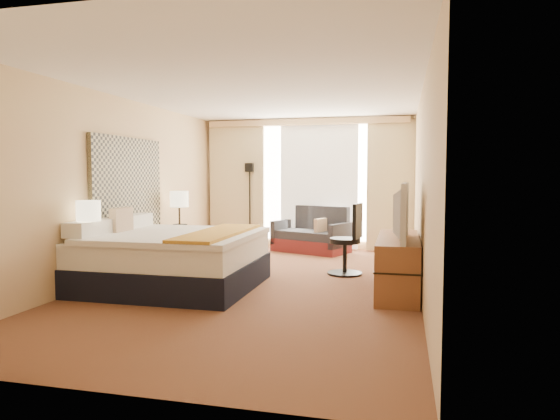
% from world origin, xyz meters
% --- Properties ---
extents(floor, '(4.20, 7.00, 0.02)m').
position_xyz_m(floor, '(0.00, 0.00, 0.00)').
color(floor, '#512217').
rests_on(floor, ground).
extents(ceiling, '(4.20, 7.00, 0.02)m').
position_xyz_m(ceiling, '(0.00, 0.00, 2.60)').
color(ceiling, white).
rests_on(ceiling, wall_back).
extents(wall_back, '(4.20, 0.02, 2.60)m').
position_xyz_m(wall_back, '(0.00, 3.50, 1.30)').
color(wall_back, beige).
rests_on(wall_back, ground).
extents(wall_front, '(4.20, 0.02, 2.60)m').
position_xyz_m(wall_front, '(0.00, -3.50, 1.30)').
color(wall_front, beige).
rests_on(wall_front, ground).
extents(wall_left, '(0.02, 7.00, 2.60)m').
position_xyz_m(wall_left, '(-2.10, 0.00, 1.30)').
color(wall_left, beige).
rests_on(wall_left, ground).
extents(wall_right, '(0.02, 7.00, 2.60)m').
position_xyz_m(wall_right, '(2.10, 0.00, 1.30)').
color(wall_right, beige).
rests_on(wall_right, ground).
extents(headboard, '(0.06, 1.85, 1.50)m').
position_xyz_m(headboard, '(-2.06, 0.20, 1.28)').
color(headboard, black).
rests_on(headboard, wall_left).
extents(nightstand_left, '(0.45, 0.52, 0.55)m').
position_xyz_m(nightstand_left, '(-1.87, -1.05, 0.28)').
color(nightstand_left, brown).
rests_on(nightstand_left, floor).
extents(nightstand_right, '(0.45, 0.52, 0.55)m').
position_xyz_m(nightstand_right, '(-1.87, 1.45, 0.28)').
color(nightstand_right, brown).
rests_on(nightstand_right, floor).
extents(media_dresser, '(0.50, 1.80, 0.70)m').
position_xyz_m(media_dresser, '(1.83, 0.00, 0.35)').
color(media_dresser, brown).
rests_on(media_dresser, floor).
extents(window, '(2.30, 0.02, 2.30)m').
position_xyz_m(window, '(0.25, 3.47, 1.32)').
color(window, silver).
rests_on(window, wall_back).
extents(curtains, '(4.12, 0.19, 2.56)m').
position_xyz_m(curtains, '(-0.00, 3.39, 1.41)').
color(curtains, beige).
rests_on(curtains, floor).
extents(bed, '(2.14, 1.95, 1.04)m').
position_xyz_m(bed, '(-1.06, -0.43, 0.38)').
color(bed, black).
rests_on(bed, floor).
extents(loveseat, '(1.58, 1.22, 0.87)m').
position_xyz_m(loveseat, '(0.19, 3.04, 0.29)').
color(loveseat, maroon).
rests_on(loveseat, floor).
extents(floor_lamp, '(0.22, 0.22, 1.72)m').
position_xyz_m(floor_lamp, '(-1.15, 3.30, 1.21)').
color(floor_lamp, black).
rests_on(floor_lamp, floor).
extents(desk_chair, '(0.52, 0.52, 1.06)m').
position_xyz_m(desk_chair, '(1.11, 0.95, 0.47)').
color(desk_chair, black).
rests_on(desk_chair, floor).
extents(lamp_left, '(0.29, 0.29, 0.61)m').
position_xyz_m(lamp_left, '(-1.89, -1.03, 1.02)').
color(lamp_left, black).
rests_on(lamp_left, nightstand_left).
extents(lamp_right, '(0.31, 0.31, 0.65)m').
position_xyz_m(lamp_right, '(-1.82, 1.41, 1.06)').
color(lamp_right, black).
rests_on(lamp_right, nightstand_right).
extents(tissue_box, '(0.13, 0.13, 0.12)m').
position_xyz_m(tissue_box, '(-1.86, -1.05, 0.61)').
color(tissue_box, '#7D93C1').
rests_on(tissue_box, nightstand_left).
extents(telephone, '(0.23, 0.20, 0.08)m').
position_xyz_m(telephone, '(-1.89, 1.58, 0.59)').
color(telephone, black).
rests_on(telephone, nightstand_right).
extents(television, '(0.19, 1.19, 0.68)m').
position_xyz_m(television, '(1.78, -0.30, 1.04)').
color(television, black).
rests_on(television, media_dresser).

